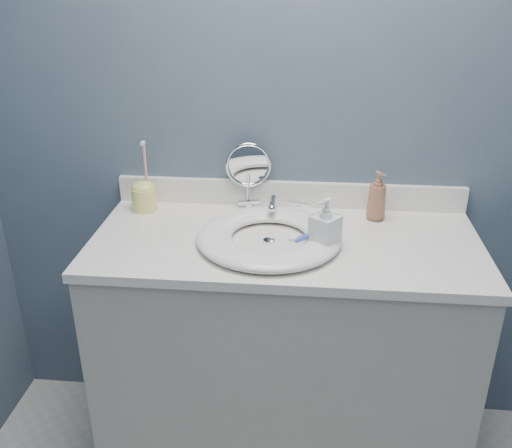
# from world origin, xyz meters

# --- Properties ---
(back_wall) EXTENTS (2.20, 0.02, 2.40)m
(back_wall) POSITION_xyz_m (0.00, 1.25, 1.20)
(back_wall) COLOR #48526C
(back_wall) RESTS_ON ground
(vanity_cabinet) EXTENTS (1.20, 0.55, 0.85)m
(vanity_cabinet) POSITION_xyz_m (0.00, 0.97, 0.42)
(vanity_cabinet) COLOR #B4ADA4
(vanity_cabinet) RESTS_ON ground
(countertop) EXTENTS (1.22, 0.57, 0.03)m
(countertop) POSITION_xyz_m (0.00, 0.97, 0.86)
(countertop) COLOR white
(countertop) RESTS_ON vanity_cabinet
(backsplash) EXTENTS (1.22, 0.02, 0.09)m
(backsplash) POSITION_xyz_m (0.00, 1.24, 0.93)
(backsplash) COLOR white
(backsplash) RESTS_ON countertop
(basin) EXTENTS (0.45, 0.45, 0.04)m
(basin) POSITION_xyz_m (-0.05, 0.94, 0.90)
(basin) COLOR white
(basin) RESTS_ON countertop
(drain) EXTENTS (0.04, 0.04, 0.01)m
(drain) POSITION_xyz_m (-0.05, 0.94, 0.88)
(drain) COLOR silver
(drain) RESTS_ON countertop
(faucet) EXTENTS (0.25, 0.13, 0.07)m
(faucet) POSITION_xyz_m (-0.05, 1.14, 0.91)
(faucet) COLOR silver
(faucet) RESTS_ON countertop
(makeup_mirror) EXTENTS (0.16, 0.09, 0.24)m
(makeup_mirror) POSITION_xyz_m (-0.14, 1.21, 1.01)
(makeup_mirror) COLOR silver
(makeup_mirror) RESTS_ON countertop
(soap_bottle_amber) EXTENTS (0.09, 0.09, 0.17)m
(soap_bottle_amber) POSITION_xyz_m (0.29, 1.15, 0.96)
(soap_bottle_amber) COLOR #986044
(soap_bottle_amber) RESTS_ON countertop
(soap_bottle_clear) EXTENTS (0.11, 0.11, 0.17)m
(soap_bottle_clear) POSITION_xyz_m (0.12, 0.91, 0.96)
(soap_bottle_clear) COLOR silver
(soap_bottle_clear) RESTS_ON countertop
(toothbrush_holder) EXTENTS (0.09, 0.09, 0.25)m
(toothbrush_holder) POSITION_xyz_m (-0.50, 1.15, 0.94)
(toothbrush_holder) COLOR #F0E278
(toothbrush_holder) RESTS_ON countertop
(toothbrush_lying) EXTENTS (0.14, 0.13, 0.02)m
(toothbrush_lying) POSITION_xyz_m (0.08, 0.92, 0.92)
(toothbrush_lying) COLOR blue
(toothbrush_lying) RESTS_ON basin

